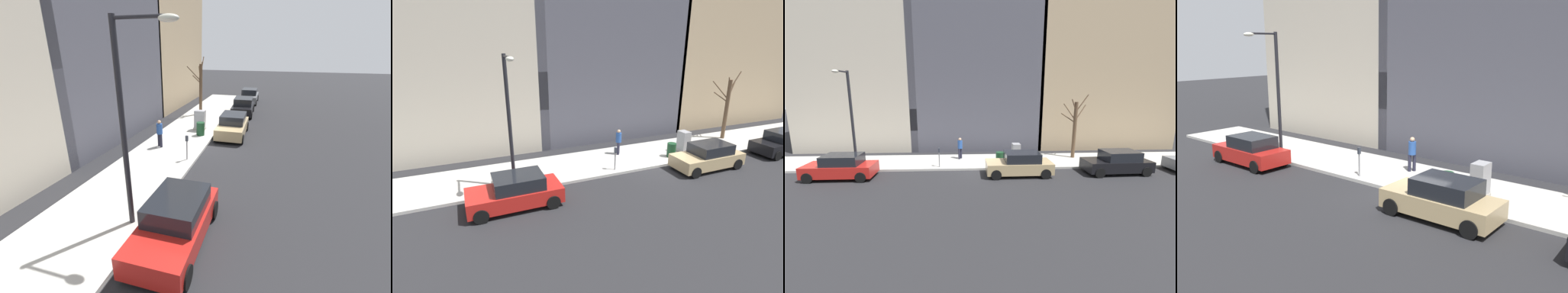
# 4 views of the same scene
# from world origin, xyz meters

# --- Properties ---
(ground_plane) EXTENTS (120.00, 120.00, 0.00)m
(ground_plane) POSITION_xyz_m (0.00, 0.00, 0.00)
(ground_plane) COLOR #232326
(sidewalk) EXTENTS (4.00, 36.00, 0.15)m
(sidewalk) POSITION_xyz_m (2.00, 0.00, 0.07)
(sidewalk) COLOR #B2AFA8
(sidewalk) RESTS_ON ground
(parked_car_black) EXTENTS (2.03, 4.25, 1.52)m
(parked_car_black) POSITION_xyz_m (-1.07, -8.73, 0.74)
(parked_car_black) COLOR black
(parked_car_black) RESTS_ON ground
(parked_car_tan) EXTENTS (1.95, 4.21, 1.52)m
(parked_car_tan) POSITION_xyz_m (-1.16, -2.18, 0.74)
(parked_car_tan) COLOR tan
(parked_car_tan) RESTS_ON ground
(parked_car_red) EXTENTS (1.94, 4.21, 1.52)m
(parked_car_red) POSITION_xyz_m (-1.19, 9.06, 0.74)
(parked_car_red) COLOR red
(parked_car_red) RESTS_ON ground
(parking_meter) EXTENTS (0.14, 0.10, 1.35)m
(parking_meter) POSITION_xyz_m (0.45, 3.13, 0.98)
(parking_meter) COLOR slate
(parking_meter) RESTS_ON sidewalk
(utility_box) EXTENTS (0.83, 0.61, 1.43)m
(utility_box) POSITION_xyz_m (1.30, -2.41, 0.85)
(utility_box) COLOR #A8A399
(utility_box) RESTS_ON sidewalk
(streetlamp) EXTENTS (1.97, 0.32, 6.50)m
(streetlamp) POSITION_xyz_m (0.28, 8.83, 4.02)
(streetlamp) COLOR black
(streetlamp) RESTS_ON sidewalk
(bare_tree) EXTENTS (1.42, 1.97, 4.95)m
(bare_tree) POSITION_xyz_m (2.62, -7.25, 2.52)
(bare_tree) COLOR brown
(bare_tree) RESTS_ON sidewalk
(trash_bin) EXTENTS (0.56, 0.56, 0.90)m
(trash_bin) POSITION_xyz_m (0.90, -1.16, 0.60)
(trash_bin) COLOR #14381E
(trash_bin) RESTS_ON sidewalk
(pedestrian_near_meter) EXTENTS (0.36, 0.36, 1.66)m
(pedestrian_near_meter) POSITION_xyz_m (2.64, 1.73, 1.09)
(pedestrian_near_meter) COLOR #1E1E2D
(pedestrian_near_meter) RESTS_ON sidewalk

